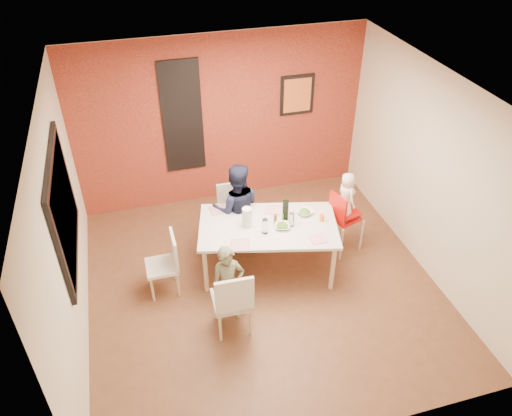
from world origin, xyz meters
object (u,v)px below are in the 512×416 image
object	(u,v)px
dining_table	(268,229)
chair_far	(233,210)
chair_near	(233,300)
high_chair	(342,216)
chair_left	(167,261)
child_far	(237,209)
toddler	(346,196)
child_near	(228,285)
wine_bottle	(285,211)
paper_towel_roll	(247,217)

from	to	relation	value
dining_table	chair_far	size ratio (longest dim) A/B	2.20
chair_near	high_chair	world-z (taller)	high_chair
dining_table	chair_left	xyz separation A→B (m)	(-1.35, -0.04, -0.20)
child_far	toddler	distance (m)	1.51
child_far	child_near	bearing A→B (deg)	82.02
dining_table	child_far	distance (m)	0.61
chair_left	child_near	distance (m)	0.94
wine_bottle	chair_far	bearing A→B (deg)	125.51
chair_left	toddler	size ratio (longest dim) A/B	1.25
dining_table	child_near	world-z (taller)	child_near
dining_table	child_far	size ratio (longest dim) A/B	1.43
dining_table	toddler	world-z (taller)	toddler
chair_far	chair_left	world-z (taller)	chair_far
chair_far	high_chair	world-z (taller)	high_chair
chair_far	toddler	size ratio (longest dim) A/B	1.31
child_near	chair_near	bearing A→B (deg)	-91.40
chair_far	toddler	bearing A→B (deg)	-22.62
child_far	high_chair	bearing A→B (deg)	173.91
chair_near	paper_towel_roll	bearing A→B (deg)	-111.67
chair_far	child_near	world-z (taller)	child_near
dining_table	child_near	bearing A→B (deg)	-134.35
child_near	wine_bottle	distance (m)	1.27
child_far	toddler	bearing A→B (deg)	174.66
chair_left	paper_towel_roll	bearing A→B (deg)	94.15
wine_bottle	high_chair	bearing A→B (deg)	5.51
child_near	chair_left	bearing A→B (deg)	131.83
toddler	paper_towel_roll	size ratio (longest dim) A/B	2.47
chair_left	high_chair	bearing A→B (deg)	92.95
chair_far	chair_near	bearing A→B (deg)	-102.02
chair_left	wine_bottle	size ratio (longest dim) A/B	2.76
chair_far	paper_towel_roll	bearing A→B (deg)	-86.84
chair_left	wine_bottle	distance (m)	1.65
toddler	chair_far	bearing A→B (deg)	57.76
chair_near	child_far	bearing A→B (deg)	-103.94
chair_left	child_near	size ratio (longest dim) A/B	0.80
chair_near	wine_bottle	size ratio (longest dim) A/B	3.05
child_far	wine_bottle	size ratio (longest dim) A/B	4.44
chair_left	chair_near	bearing A→B (deg)	33.58
chair_near	high_chair	bearing A→B (deg)	-147.60
paper_towel_roll	wine_bottle	bearing A→B (deg)	-2.57
child_near	paper_towel_roll	world-z (taller)	child_near
dining_table	toddler	xyz separation A→B (m)	(1.14, 0.13, 0.24)
chair_near	wine_bottle	xyz separation A→B (m)	(0.96, 1.00, 0.37)
dining_table	chair_left	size ratio (longest dim) A/B	2.30
high_chair	paper_towel_roll	xyz separation A→B (m)	(-1.39, -0.06, 0.30)
chair_near	chair_far	world-z (taller)	chair_near
chair_far	wine_bottle	xyz separation A→B (m)	(0.53, -0.74, 0.40)
chair_far	high_chair	bearing A→B (deg)	-23.42
chair_left	child_far	world-z (taller)	child_far
chair_far	child_near	size ratio (longest dim) A/B	0.83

